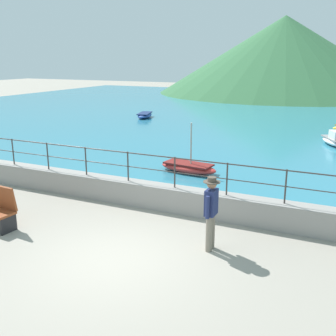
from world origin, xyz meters
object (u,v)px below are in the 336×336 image
object	(u,v)px
person_walking	(211,210)
boat_0	(188,167)
boat_3	(145,115)
boat_1	(336,140)

from	to	relation	value
person_walking	boat_0	size ratio (longest dim) A/B	0.73
boat_3	boat_0	bearing A→B (deg)	-55.22
boat_0	boat_1	distance (m)	9.02
person_walking	boat_0	distance (m)	6.31
person_walking	boat_0	world-z (taller)	boat_0
person_walking	boat_1	distance (m)	13.39
boat_0	boat_1	bearing A→B (deg)	57.75
boat_0	boat_1	size ratio (longest dim) A/B	0.97
boat_3	boat_1	bearing A→B (deg)	-18.39
boat_0	boat_3	world-z (taller)	boat_0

